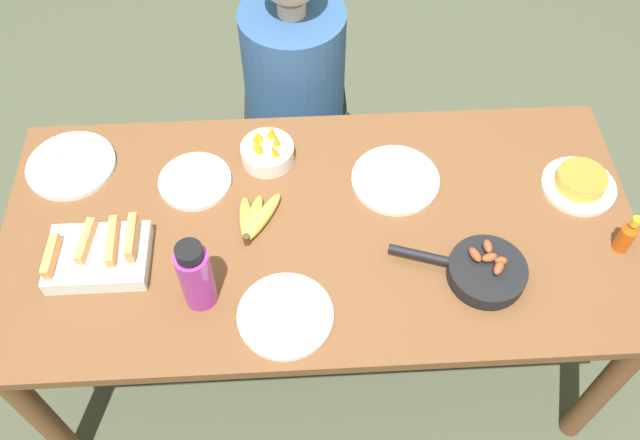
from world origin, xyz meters
TOP-DOWN VIEW (x-y plane):
  - ground_plane at (0.00, 0.00)m, footprint 14.00×14.00m
  - dining_table at (0.00, 0.00)m, footprint 1.81×0.87m
  - banana_bunch at (-0.18, 0.02)m, footprint 0.14×0.18m
  - melon_tray at (-0.61, -0.09)m, footprint 0.27×0.20m
  - skillet at (0.43, -0.19)m, footprint 0.36×0.21m
  - frittata_plate_center at (0.77, 0.10)m, footprint 0.22×0.22m
  - empty_plate_near_front at (-0.36, 0.18)m, footprint 0.22×0.22m
  - empty_plate_far_left at (-0.74, 0.26)m, footprint 0.27×0.27m
  - empty_plate_far_right at (0.23, 0.15)m, footprint 0.26×0.26m
  - empty_plate_mid_edge at (-0.11, -0.28)m, footprint 0.25×0.25m
  - fruit_bowl_mango at (-0.15, 0.26)m, footprint 0.16×0.16m
  - water_bottle at (-0.33, -0.21)m, footprint 0.09×0.09m
  - hot_sauce_bottle at (0.83, -0.12)m, footprint 0.04×0.04m
  - person_figure at (-0.05, 0.69)m, footprint 0.39×0.39m

SIDE VIEW (x-z plane):
  - ground_plane at x=0.00m, z-range 0.00..0.00m
  - person_figure at x=-0.05m, z-range -0.11..1.10m
  - dining_table at x=0.00m, z-range 0.28..1.03m
  - empty_plate_far_left at x=-0.74m, z-range 0.75..0.77m
  - empty_plate_mid_edge at x=-0.11m, z-range 0.75..0.77m
  - empty_plate_far_right at x=0.23m, z-range 0.75..0.77m
  - empty_plate_near_front at x=-0.36m, z-range 0.75..0.77m
  - banana_bunch at x=-0.18m, z-range 0.75..0.79m
  - frittata_plate_center at x=0.77m, z-range 0.74..0.80m
  - skillet at x=0.43m, z-range 0.74..0.82m
  - melon_tray at x=-0.61m, z-range 0.73..0.83m
  - fruit_bowl_mango at x=-0.15m, z-range 0.73..0.84m
  - hot_sauce_bottle at x=0.83m, z-range 0.74..0.88m
  - water_bottle at x=-0.33m, z-range 0.74..0.98m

